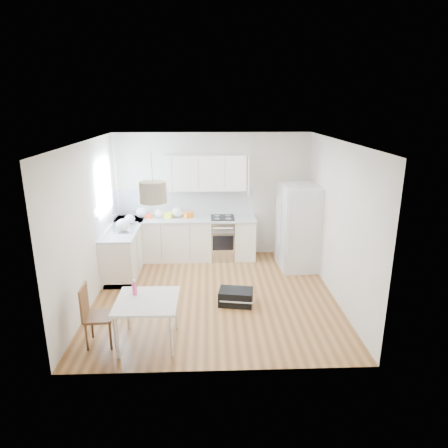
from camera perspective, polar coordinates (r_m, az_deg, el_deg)
name	(u,v)px	position (r m, az deg, el deg)	size (l,w,h in m)	color
floor	(215,295)	(7.23, -1.31, -10.13)	(4.20, 4.20, 0.00)	brown
ceiling	(214,142)	(6.47, -1.47, 11.70)	(4.20, 4.20, 0.00)	white
wall_back	(213,195)	(8.76, -1.60, 4.13)	(4.20, 4.20, 0.00)	beige
wall_left	(89,224)	(7.02, -18.78, -0.03)	(4.20, 4.20, 0.00)	beige
wall_right	(337,221)	(7.07, 15.89, 0.35)	(4.20, 4.20, 0.00)	beige
window_glassblock	(104,187)	(8.00, -16.72, 5.12)	(0.02, 1.00, 1.00)	#BFE0F9
cabinets_back	(186,239)	(8.73, -5.47, -2.19)	(3.00, 0.60, 0.88)	white
cabinets_left	(125,250)	(8.33, -13.97, -3.59)	(0.60, 1.80, 0.88)	white
counter_back	(185,219)	(8.60, -5.55, 0.71)	(3.02, 0.64, 0.04)	#B8BBBD
counter_left	(123,228)	(8.19, -14.19, -0.57)	(0.64, 1.82, 0.04)	#B8BBBD
backsplash_back	(186,202)	(8.80, -5.50, 3.18)	(3.00, 0.01, 0.58)	white
backsplash_left	(107,213)	(8.17, -16.37, 1.48)	(0.01, 1.80, 0.58)	white
upper_cabinets	(206,173)	(8.50, -2.63, 7.33)	(1.70, 0.32, 0.75)	white
range_oven	(223,239)	(8.72, -0.21, -2.14)	(0.50, 0.61, 0.88)	#BBBEC0
sink	(123,228)	(8.14, -14.27, -0.58)	(0.50, 0.80, 0.16)	#BBBEC0
refrigerator	(299,227)	(8.25, 10.70, -0.45)	(0.83, 0.87, 1.73)	silver
dining_table	(147,305)	(5.75, -10.92, -11.23)	(0.87, 0.87, 0.68)	beige
dining_chair	(99,315)	(5.97, -17.37, -12.32)	(0.38, 0.38, 0.90)	#492915
drink_bottle	(134,287)	(5.86, -12.67, -8.80)	(0.06, 0.06, 0.23)	#E13E75
gym_bag	(236,297)	(6.89, 1.69, -10.37)	(0.56, 0.37, 0.26)	black
pendant_lamp	(153,192)	(5.27, -10.09, 4.51)	(0.35, 0.35, 0.27)	beige
grocery_bag_a	(142,213)	(8.71, -11.69, 1.57)	(0.25, 0.22, 0.23)	white
grocery_bag_b	(159,214)	(8.66, -9.28, 1.46)	(0.21, 0.17, 0.19)	white
grocery_bag_c	(177,212)	(8.65, -6.69, 1.67)	(0.24, 0.21, 0.22)	white
grocery_bag_d	(130,219)	(8.38, -13.30, 0.71)	(0.21, 0.18, 0.19)	white
grocery_bag_e	(123,225)	(7.90, -14.24, -0.15)	(0.27, 0.23, 0.24)	white
snack_orange	(189,215)	(8.61, -5.07, 1.30)	(0.18, 0.11, 0.12)	orange
snack_yellow	(168,215)	(8.63, -7.98, 1.24)	(0.18, 0.11, 0.12)	yellow
snack_red	(149,216)	(8.68, -10.71, 1.12)	(0.15, 0.09, 0.10)	red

